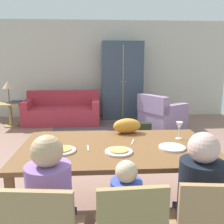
# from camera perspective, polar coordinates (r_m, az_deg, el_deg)

# --- Properties ---
(ground_plane) EXTENTS (7.10, 6.23, 0.02)m
(ground_plane) POSITION_cam_1_polar(r_m,az_deg,el_deg) (4.23, -0.18, -10.16)
(ground_plane) COLOR #886356
(back_wall) EXTENTS (7.10, 0.10, 2.70)m
(back_wall) POSITION_cam_1_polar(r_m,az_deg,el_deg) (7.09, -1.72, 9.96)
(back_wall) COLOR beige
(back_wall) RESTS_ON ground_plane
(dining_table) EXTENTS (1.87, 1.06, 0.76)m
(dining_table) POSITION_cam_1_polar(r_m,az_deg,el_deg) (2.41, 1.20, -9.41)
(dining_table) COLOR brown
(dining_table) RESTS_ON ground_plane
(plate_near_man) EXTENTS (0.25, 0.25, 0.02)m
(plate_near_man) POSITION_cam_1_polar(r_m,az_deg,el_deg) (2.28, -11.64, -8.88)
(plate_near_man) COLOR silver
(plate_near_man) RESTS_ON dining_table
(pizza_near_man) EXTENTS (0.17, 0.17, 0.01)m
(pizza_near_man) POSITION_cam_1_polar(r_m,az_deg,el_deg) (2.28, -11.66, -8.53)
(pizza_near_man) COLOR #E19443
(pizza_near_man) RESTS_ON plate_near_man
(plate_near_child) EXTENTS (0.25, 0.25, 0.02)m
(plate_near_child) POSITION_cam_1_polar(r_m,az_deg,el_deg) (2.21, 1.59, -9.32)
(plate_near_child) COLOR silver
(plate_near_child) RESTS_ON dining_table
(pizza_near_child) EXTENTS (0.17, 0.17, 0.01)m
(pizza_near_child) POSITION_cam_1_polar(r_m,az_deg,el_deg) (2.21, 1.60, -8.96)
(pizza_near_child) COLOR #E59352
(pizza_near_child) RESTS_ON plate_near_child
(plate_near_woman) EXTENTS (0.25, 0.25, 0.02)m
(plate_near_woman) POSITION_cam_1_polar(r_m,az_deg,el_deg) (2.38, 13.92, -8.09)
(plate_near_woman) COLOR silver
(plate_near_woman) RESTS_ON dining_table
(wine_glass) EXTENTS (0.07, 0.07, 0.19)m
(wine_glass) POSITION_cam_1_polar(r_m,az_deg,el_deg) (2.65, 15.53, -3.38)
(wine_glass) COLOR silver
(wine_glass) RESTS_ON dining_table
(fork) EXTENTS (0.03, 0.15, 0.01)m
(fork) POSITION_cam_1_polar(r_m,az_deg,el_deg) (2.33, -5.65, -8.43)
(fork) COLOR silver
(fork) RESTS_ON dining_table
(knife) EXTENTS (0.06, 0.17, 0.01)m
(knife) POSITION_cam_1_polar(r_m,az_deg,el_deg) (2.50, 4.89, -7.03)
(knife) COLOR silver
(knife) RESTS_ON dining_table
(person_man) EXTENTS (0.31, 0.41, 1.11)m
(person_man) POSITION_cam_1_polar(r_m,az_deg,el_deg) (1.87, -13.87, -22.73)
(person_man) COLOR #303B43
(person_man) RESTS_ON ground_plane
(person_child) EXTENTS (0.22, 0.29, 0.92)m
(person_child) POSITION_cam_1_polar(r_m,az_deg,el_deg) (1.90, 3.10, -24.84)
(person_child) COLOR #2E4046
(person_child) RESTS_ON ground_plane
(person_woman) EXTENTS (0.31, 0.41, 1.11)m
(person_woman) POSITION_cam_1_polar(r_m,az_deg,el_deg) (1.98, 19.33, -21.08)
(person_woman) COLOR #2F344B
(person_woman) RESTS_ON ground_plane
(cat) EXTENTS (0.34, 0.20, 0.17)m
(cat) POSITION_cam_1_polar(r_m,az_deg,el_deg) (2.78, 3.55, -3.26)
(cat) COLOR orange
(cat) RESTS_ON dining_table
(area_rug) EXTENTS (2.60, 1.80, 0.01)m
(area_rug) POSITION_cam_1_polar(r_m,az_deg,el_deg) (5.60, -0.89, -4.49)
(area_rug) COLOR #58484B
(area_rug) RESTS_ON ground_plane
(couch) EXTENTS (1.89, 0.86, 0.82)m
(couch) POSITION_cam_1_polar(r_m,az_deg,el_deg) (6.42, -11.53, 0.11)
(couch) COLOR #A72D3B
(couch) RESTS_ON ground_plane
(armchair) EXTENTS (1.18, 1.17, 0.82)m
(armchair) POSITION_cam_1_polar(r_m,az_deg,el_deg) (5.88, 11.45, -0.77)
(armchair) COLOR gray
(armchair) RESTS_ON ground_plane
(armoire) EXTENTS (1.10, 0.59, 2.10)m
(armoire) POSITION_cam_1_polar(r_m,az_deg,el_deg) (6.75, 2.36, 7.32)
(armoire) COLOR #364152
(armoire) RESTS_ON ground_plane
(side_table) EXTENTS (0.56, 0.56, 0.58)m
(side_table) POSITION_cam_1_polar(r_m,az_deg,el_deg) (6.45, -22.83, 0.16)
(side_table) COLOR #9C894D
(side_table) RESTS_ON ground_plane
(table_lamp) EXTENTS (0.26, 0.26, 0.54)m
(table_lamp) POSITION_cam_1_polar(r_m,az_deg,el_deg) (6.36, -23.27, 5.75)
(table_lamp) COLOR #544544
(table_lamp) RESTS_ON side_table
(book_lower) EXTENTS (0.22, 0.16, 0.03)m
(book_lower) POSITION_cam_1_polar(r_m,az_deg,el_deg) (6.35, -21.67, 2.08)
(book_lower) COLOR #A2383A
(book_lower) RESTS_ON side_table
(book_upper) EXTENTS (0.22, 0.16, 0.03)m
(book_upper) POSITION_cam_1_polar(r_m,az_deg,el_deg) (6.40, -21.52, 2.42)
(book_upper) COLOR #25538B
(book_upper) RESTS_ON book_lower
(handbag) EXTENTS (0.32, 0.16, 0.26)m
(handbag) POSITION_cam_1_polar(r_m,az_deg,el_deg) (5.36, 7.44, -3.91)
(handbag) COLOR black
(handbag) RESTS_ON ground_plane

